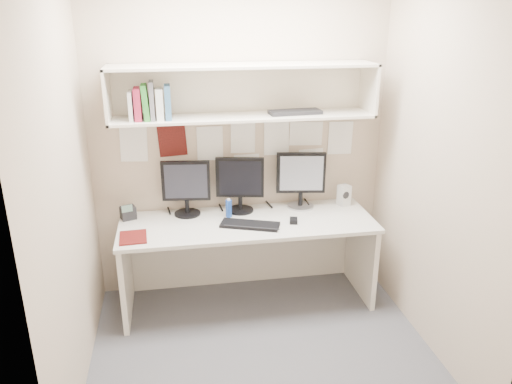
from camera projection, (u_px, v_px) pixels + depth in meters
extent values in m
cube|color=#4D4D52|center=(262.00, 349.00, 3.59)|extent=(2.40, 2.00, 0.01)
cube|color=#B9A58E|center=(240.00, 140.00, 4.07)|extent=(2.40, 0.02, 2.60)
cube|color=#B9A58E|center=(304.00, 249.00, 2.22)|extent=(2.40, 0.02, 2.60)
cube|color=#B9A58E|center=(64.00, 189.00, 2.95)|extent=(0.02, 2.00, 2.60)
cube|color=#B9A58E|center=(439.00, 168.00, 3.33)|extent=(0.02, 2.00, 2.60)
cube|color=beige|center=(248.00, 223.00, 3.93)|extent=(2.00, 0.70, 0.03)
cube|color=silver|center=(242.00, 246.00, 4.37)|extent=(1.96, 0.02, 0.70)
cube|color=silver|center=(244.00, 117.00, 3.81)|extent=(2.00, 0.38, 0.02)
cube|color=silver|center=(243.00, 65.00, 3.67)|extent=(2.00, 0.38, 0.02)
cube|color=silver|center=(240.00, 88.00, 3.91)|extent=(2.00, 0.02, 0.40)
cube|color=silver|center=(107.00, 95.00, 3.58)|extent=(0.02, 0.38, 0.40)
cube|color=silver|center=(369.00, 88.00, 3.90)|extent=(0.02, 0.38, 0.40)
cylinder|color=black|center=(188.00, 213.00, 4.06)|extent=(0.21, 0.21, 0.02)
cylinder|color=black|center=(187.00, 207.00, 4.04)|extent=(0.03, 0.03, 0.11)
cube|color=black|center=(186.00, 181.00, 3.97)|extent=(0.39, 0.08, 0.33)
cube|color=black|center=(186.00, 182.00, 3.95)|extent=(0.33, 0.05, 0.28)
cylinder|color=black|center=(240.00, 210.00, 4.13)|extent=(0.21, 0.21, 0.02)
cylinder|color=black|center=(240.00, 203.00, 4.10)|extent=(0.04, 0.04, 0.11)
cube|color=black|center=(240.00, 177.00, 4.04)|extent=(0.39, 0.11, 0.33)
cube|color=black|center=(240.00, 178.00, 4.02)|extent=(0.34, 0.07, 0.28)
cylinder|color=#A5A5AA|center=(300.00, 206.00, 4.21)|extent=(0.22, 0.22, 0.02)
cylinder|color=black|center=(300.00, 199.00, 4.19)|extent=(0.04, 0.04, 0.11)
cube|color=black|center=(301.00, 173.00, 4.12)|extent=(0.41, 0.10, 0.34)
cube|color=#A8A8AC|center=(302.00, 174.00, 4.10)|extent=(0.35, 0.06, 0.29)
cube|color=black|center=(250.00, 225.00, 3.83)|extent=(0.48, 0.31, 0.02)
cube|color=black|center=(294.00, 221.00, 3.90)|extent=(0.08, 0.11, 0.03)
cube|color=beige|center=(344.00, 195.00, 4.22)|extent=(0.11, 0.11, 0.18)
cylinder|color=black|center=(346.00, 195.00, 4.17)|extent=(0.06, 0.03, 0.06)
cylinder|color=#163B98|center=(229.00, 208.00, 3.99)|extent=(0.05, 0.05, 0.14)
cylinder|color=white|center=(229.00, 200.00, 3.96)|extent=(0.03, 0.03, 0.02)
cube|color=#520F0E|center=(133.00, 237.00, 3.63)|extent=(0.21, 0.25, 0.01)
cube|color=black|center=(128.00, 213.00, 3.96)|extent=(0.14, 0.13, 0.10)
cube|color=#4C6659|center=(127.00, 209.00, 3.89)|extent=(0.08, 0.04, 0.06)
cube|color=#B8B6B1|center=(131.00, 106.00, 3.59)|extent=(0.03, 0.17, 0.21)
cube|color=maroon|center=(138.00, 104.00, 3.60)|extent=(0.05, 0.17, 0.23)
cube|color=#297828|center=(146.00, 102.00, 3.60)|extent=(0.04, 0.17, 0.26)
cube|color=#58575D|center=(152.00, 101.00, 3.61)|extent=(0.03, 0.17, 0.28)
cube|color=silver|center=(160.00, 104.00, 3.62)|extent=(0.05, 0.17, 0.23)
cube|color=#355E84|center=(168.00, 102.00, 3.63)|extent=(0.04, 0.17, 0.25)
cube|color=black|center=(295.00, 112.00, 3.84)|extent=(0.41, 0.19, 0.03)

